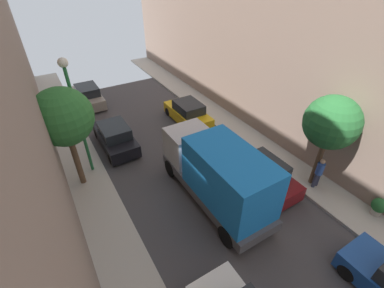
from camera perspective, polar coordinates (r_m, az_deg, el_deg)
The scene contains 14 objects.
ground at distance 13.75m, azimuth 3.69°, elevation -10.51°, with size 32.00×32.00×0.00m, color #423F42.
sidewalk_left at distance 12.48m, azimuth -16.75°, elevation -18.37°, with size 2.00×44.00×0.15m, color #B7B2A8.
sidewalk_right at distance 16.42m, azimuth 18.33°, elevation -3.36°, with size 2.00×44.00×0.15m, color #B7B2A8.
parked_car_left_2 at distance 17.13m, azimuth -16.14°, elevation 1.51°, with size 1.78×4.20×1.57m.
parked_car_left_3 at distance 23.18m, azimuth -21.36°, elevation 9.59°, with size 1.78×4.20×1.57m.
parked_car_right_2 at distance 14.21m, azimuth 14.72°, elevation -6.09°, with size 1.78×4.20×1.57m.
parked_car_right_3 at distance 19.06m, azimuth -0.88°, elevation 6.64°, with size 1.78×4.20×1.57m.
delivery_truck at distance 12.21m, azimuth 5.45°, elevation -6.20°, with size 2.26×6.60×3.38m.
pedestrian at distance 14.71m, azimuth 25.56°, elevation -5.45°, with size 0.40×0.36×1.72m.
street_tree_0 at distance 13.13m, azimuth -25.90°, elevation 5.14°, with size 2.68×2.68×5.23m.
street_tree_1 at distance 13.48m, azimuth 27.72°, elevation 4.03°, with size 2.49×2.49×4.86m.
potted_plant_0 at distance 24.72m, azimuth -28.52°, elevation 8.74°, with size 0.47×0.47×0.72m.
potted_plant_2 at distance 14.90m, azimuth 35.17°, elevation -10.87°, with size 0.67×0.67×0.88m.
lamp_post at distance 13.81m, azimuth -23.88°, elevation 7.85°, with size 0.44×0.44×6.19m.
Camera 1 is at (-5.69, -7.76, 9.82)m, focal length 24.89 mm.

